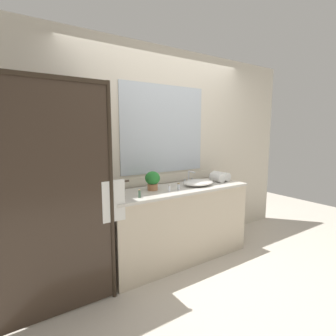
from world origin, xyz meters
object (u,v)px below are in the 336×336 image
Objects in this scene: amenity_bottle_shampoo at (169,188)px; rolled_towel_middle at (217,177)px; sink_basin at (198,182)px; soap_dish at (116,193)px; amenity_bottle_conditioner at (179,186)px; rolled_towel_near_edge at (221,176)px; faucet at (189,179)px; amenity_bottle_lotion at (140,194)px; potted_plant at (153,180)px.

amenity_bottle_shampoo is 0.87m from rolled_towel_middle.
rolled_towel_middle is (0.37, 0.05, 0.02)m from sink_basin.
amenity_bottle_shampoo is (0.54, -0.23, 0.02)m from soap_dish.
rolled_towel_near_edge reaches higher than amenity_bottle_conditioner.
amenity_bottle_conditioner is (-0.34, -0.24, -0.02)m from faucet.
amenity_bottle_lotion is (-0.89, -0.32, -0.01)m from faucet.
rolled_towel_near_edge is at bearing 10.12° from sink_basin.
amenity_bottle_conditioner reaches higher than sink_basin.
rolled_towel_middle is (1.26, 0.17, 0.02)m from amenity_bottle_lotion.
potted_plant is at bearing -6.44° from soap_dish.
amenity_bottle_lotion is at bearing -62.85° from soap_dish.
amenity_bottle_shampoo is at bearing -170.12° from rolled_towel_near_edge.
soap_dish is (-1.03, 0.15, -0.02)m from sink_basin.
rolled_towel_near_edge is at bearing -0.63° from potted_plant.
amenity_bottle_shampoo reaches higher than soap_dish.
potted_plant reaches higher than amenity_bottle_lotion.
rolled_towel_middle reaches higher than amenity_bottle_lotion.
rolled_towel_near_edge reaches higher than rolled_towel_middle.
faucet reaches higher than soap_dish.
amenity_bottle_shampoo is 0.40× the size of rolled_towel_middle.
potted_plant reaches higher than rolled_towel_near_edge.
potted_plant is 0.44m from soap_dish.
rolled_towel_near_edge reaches higher than amenity_bottle_lotion.
faucet is 0.39m from rolled_towel_middle.
amenity_bottle_lotion reaches higher than amenity_bottle_conditioner.
potted_plant is at bearing 120.72° from amenity_bottle_shampoo.
soap_dish is at bearing 177.72° from rolled_towel_near_edge.
faucet is 2.15× the size of amenity_bottle_conditioner.
rolled_towel_middle is at bearing 7.66° from amenity_bottle_conditioner.
sink_basin is at bearing -169.88° from rolled_towel_near_edge.
faucet is at bearing 34.66° from amenity_bottle_conditioner.
rolled_towel_middle is (1.40, -0.10, 0.04)m from soap_dish.
soap_dish is 1.51m from rolled_towel_near_edge.
sink_basin is 0.48m from rolled_towel_near_edge.
amenity_bottle_shampoo is 0.99m from rolled_towel_near_edge.
faucet is 1.70× the size of soap_dish.
rolled_towel_middle is at bearing -160.09° from rolled_towel_near_edge.
faucet is at bearing 2.32° from soap_dish.
soap_dish is 1.16× the size of amenity_bottle_lotion.
sink_basin is at bearing 8.22° from amenity_bottle_lotion.
faucet is at bearing 167.92° from rolled_towel_near_edge.
faucet is 2.05× the size of amenity_bottle_shampoo.
potted_plant is at bearing 179.37° from rolled_towel_near_edge.
rolled_towel_near_edge reaches higher than amenity_bottle_shampoo.
amenity_bottle_conditioner is 0.72m from rolled_towel_middle.
amenity_bottle_shampoo is at bearing -59.28° from potted_plant.
amenity_bottle_lotion is (0.14, -0.27, 0.03)m from soap_dish.
soap_dish is (-0.43, 0.05, -0.11)m from potted_plant.
potted_plant is at bearing -171.55° from faucet.
sink_basin is 5.28× the size of amenity_bottle_conditioner.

